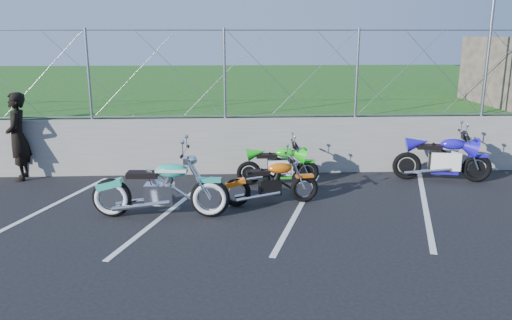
{
  "coord_description": "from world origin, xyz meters",
  "views": [
    {
      "loc": [
        1.13,
        -7.8,
        3.16
      ],
      "look_at": [
        1.59,
        1.3,
        0.86
      ],
      "focal_mm": 35.0,
      "sensor_mm": 36.0,
      "label": 1
    }
  ],
  "objects_px": {
    "naked_orange": "(272,184)",
    "sportbike_blue": "(443,160)",
    "sportbike_green": "(279,167)",
    "cruiser_turquoise": "(162,191)",
    "person_standing": "(18,137)"
  },
  "relations": [
    {
      "from": "sportbike_green",
      "to": "sportbike_blue",
      "type": "bearing_deg",
      "value": 1.34
    },
    {
      "from": "sportbike_blue",
      "to": "person_standing",
      "type": "xyz_separation_m",
      "value": [
        -9.35,
        0.61,
        0.5
      ]
    },
    {
      "from": "naked_orange",
      "to": "person_standing",
      "type": "xyz_separation_m",
      "value": [
        -5.46,
        1.98,
        0.57
      ]
    },
    {
      "from": "sportbike_green",
      "to": "cruiser_turquoise",
      "type": "bearing_deg",
      "value": -140.3
    },
    {
      "from": "cruiser_turquoise",
      "to": "sportbike_green",
      "type": "relative_size",
      "value": 1.38
    },
    {
      "from": "sportbike_green",
      "to": "person_standing",
      "type": "relative_size",
      "value": 0.91
    },
    {
      "from": "cruiser_turquoise",
      "to": "sportbike_blue",
      "type": "distance_m",
      "value": 6.2
    },
    {
      "from": "cruiser_turquoise",
      "to": "sportbike_blue",
      "type": "relative_size",
      "value": 1.17
    },
    {
      "from": "naked_orange",
      "to": "sportbike_blue",
      "type": "relative_size",
      "value": 0.89
    },
    {
      "from": "naked_orange",
      "to": "person_standing",
      "type": "height_order",
      "value": "person_standing"
    },
    {
      "from": "sportbike_blue",
      "to": "sportbike_green",
      "type": "bearing_deg",
      "value": -167.32
    },
    {
      "from": "sportbike_green",
      "to": "sportbike_blue",
      "type": "xyz_separation_m",
      "value": [
        3.64,
        0.09,
        0.07
      ]
    },
    {
      "from": "person_standing",
      "to": "naked_orange",
      "type": "bearing_deg",
      "value": 57.62
    },
    {
      "from": "cruiser_turquoise",
      "to": "sportbike_green",
      "type": "distance_m",
      "value": 2.92
    },
    {
      "from": "cruiser_turquoise",
      "to": "person_standing",
      "type": "distance_m",
      "value": 4.34
    }
  ]
}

